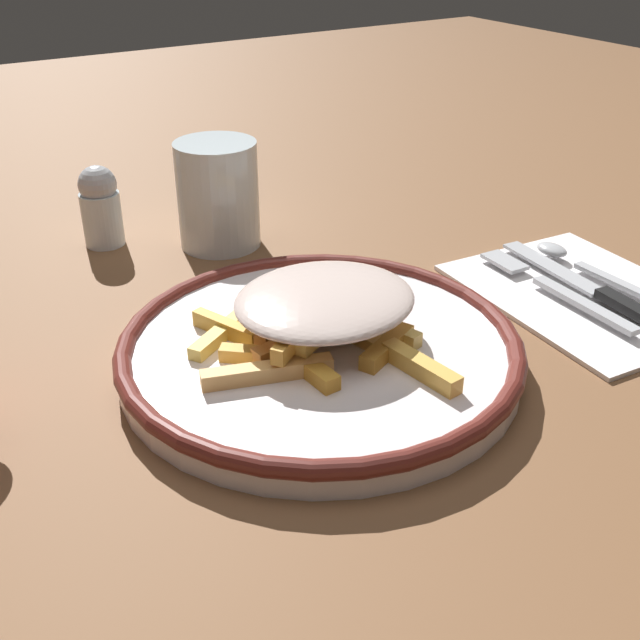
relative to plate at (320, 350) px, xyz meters
name	(u,v)px	position (x,y,z in m)	size (l,w,h in m)	color
ground_plane	(320,366)	(0.00, 0.00, -0.01)	(2.60, 2.60, 0.00)	brown
plate	(320,350)	(0.00, 0.00, 0.00)	(0.30, 0.30, 0.03)	white
fries_heap	(321,311)	(0.00, 0.01, 0.03)	(0.19, 0.19, 0.04)	#E5C356
napkin	(586,293)	(0.26, -0.03, -0.01)	(0.17, 0.22, 0.01)	white
fork	(555,288)	(0.23, -0.02, 0.00)	(0.02, 0.18, 0.01)	silver
knife	(603,294)	(0.26, -0.05, 0.00)	(0.03, 0.21, 0.01)	black
spoon	(579,263)	(0.29, 0.01, 0.00)	(0.02, 0.15, 0.01)	silver
water_glass	(218,195)	(0.04, 0.25, 0.04)	(0.08, 0.08, 0.10)	silver
salt_shaker	(100,206)	(-0.06, 0.31, 0.03)	(0.04, 0.04, 0.08)	silver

